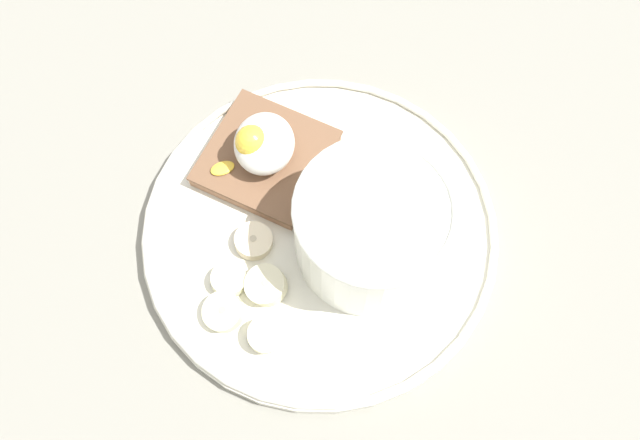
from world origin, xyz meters
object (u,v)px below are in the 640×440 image
poached_egg (262,144)px  banana_slice_right (228,280)px  oatmeal_bowl (372,228)px  toast_slice (266,158)px  banana_slice_left (265,335)px  banana_slice_inner (254,241)px  banana_slice_back (266,285)px  banana_slice_front (223,312)px

poached_egg → banana_slice_right: bearing=-6.3°
poached_egg → banana_slice_right: poached_egg is taller
oatmeal_bowl → toast_slice: size_ratio=0.98×
oatmeal_bowl → toast_slice: 11.39cm
oatmeal_bowl → poached_egg: 11.11cm
banana_slice_left → banana_slice_inner: bearing=-164.5°
poached_egg → banana_slice_back: bearing=9.2°
banana_slice_front → banana_slice_inner: banana_slice_front is taller
oatmeal_bowl → banana_slice_front: bearing=-56.7°
banana_slice_left → banana_slice_right: 5.19cm
banana_slice_front → banana_slice_right: 2.52cm
oatmeal_bowl → banana_slice_inner: oatmeal_bowl is taller
banana_slice_left → banana_slice_inner: banana_slice_left is taller
toast_slice → banana_slice_left: 14.66cm
banana_slice_inner → banana_slice_back: bearing=22.9°
banana_slice_left → banana_slice_back: size_ratio=0.86×
oatmeal_bowl → poached_egg: oatmeal_bowl is taller
toast_slice → banana_slice_left: bearing=8.2°
oatmeal_bowl → poached_egg: (-6.30, -9.14, -0.48)cm
oatmeal_bowl → banana_slice_right: oatmeal_bowl is taller
poached_egg → banana_slice_back: size_ratio=1.50×
banana_slice_left → banana_slice_front: bearing=-112.4°
banana_slice_back → banana_slice_front: bearing=-50.3°
banana_slice_front → poached_egg: bearing=175.1°
banana_slice_left → banana_slice_inner: size_ratio=1.09×
banana_slice_left → banana_slice_right: bearing=-138.9°
toast_slice → banana_slice_back: (10.75, 1.56, 0.03)cm
poached_egg → banana_slice_front: (13.03, -1.13, -2.50)cm
poached_egg → banana_slice_front: 13.32cm
banana_slice_right → banana_slice_inner: size_ratio=1.07×
toast_slice → banana_slice_front: (13.12, -1.29, -0.08)cm
toast_slice → banana_slice_inner: toast_slice is taller
oatmeal_bowl → banana_slice_inner: (0.83, -8.92, -3.13)cm
toast_slice → oatmeal_bowl: bearing=54.6°
banana_slice_front → banana_slice_right: banana_slice_front is taller
oatmeal_bowl → banana_slice_left: bearing=-40.3°
banana_slice_back → banana_slice_left: bearing=7.9°
oatmeal_bowl → banana_slice_front: (6.74, -10.27, -2.98)cm
banana_slice_right → banana_slice_back: bearing=87.0°
toast_slice → banana_slice_back: size_ratio=2.65×
banana_slice_front → banana_slice_left: banana_slice_left is taller
poached_egg → toast_slice: bearing=118.3°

